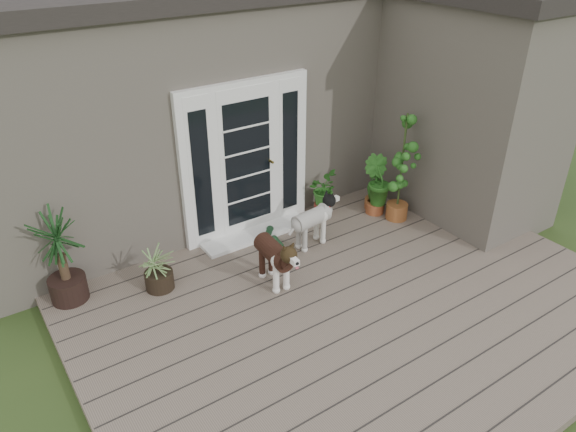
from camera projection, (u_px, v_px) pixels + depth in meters
deck at (360, 309)px, 6.31m from camera, size 6.20×4.60×0.12m
house_main at (191, 94)px, 8.64m from camera, size 7.40×4.00×3.10m
house_wing at (470, 114)px, 7.78m from camera, size 1.60×2.40×3.10m
door_unit at (246, 160)px, 7.24m from camera, size 1.90×0.14×2.15m
door_step at (256, 233)px, 7.61m from camera, size 1.60×0.40×0.05m
brindle_dog at (274, 261)px, 6.49m from camera, size 0.39×0.81×0.65m
white_dog at (311, 225)px, 7.25m from camera, size 0.77×0.40×0.61m
spider_plant at (158, 267)px, 6.41m from camera, size 0.70×0.70×0.61m
yucca at (61, 257)px, 6.09m from camera, size 0.89×0.89×1.17m
herb_a at (322, 196)px, 8.05m from camera, size 0.63×0.63×0.57m
herb_b at (376, 192)px, 8.03m from camera, size 0.58×0.58×0.68m
herb_c at (375, 193)px, 8.20m from camera, size 0.41×0.41×0.50m
sapling at (402, 166)px, 7.64m from camera, size 0.65×0.65×1.67m
clog_left at (277, 242)px, 7.38m from camera, size 0.16×0.29×0.08m
clog_right at (269, 232)px, 7.61m from camera, size 0.27×0.28×0.08m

